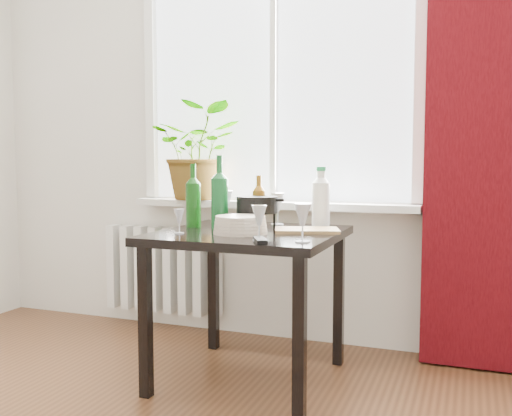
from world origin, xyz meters
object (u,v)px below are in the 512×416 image
at_px(wineglass_back_center, 278,208).
at_px(tv_remote, 260,240).
at_px(wineglass_front_right, 259,223).
at_px(cutting_board, 307,230).
at_px(radiator, 163,269).
at_px(table, 249,250).
at_px(fondue_pot, 257,212).
at_px(potted_plant, 199,152).
at_px(wineglass_far_right, 303,222).
at_px(wineglass_front_left, 179,221).
at_px(wineglass_back_left, 225,208).
at_px(plate_stack, 240,225).
at_px(wine_bottle_right, 220,191).
at_px(cleaning_bottle, 321,196).
at_px(wine_bottle_left, 193,195).
at_px(bottle_amber, 259,200).

height_order(wineglass_back_center, tv_remote, wineglass_back_center).
relative_size(wineglass_front_right, cutting_board, 0.51).
distance_m(wineglass_front_right, cutting_board, 0.38).
distance_m(radiator, table, 1.09).
height_order(wineglass_front_right, fondue_pot, fondue_pot).
bearing_deg(wineglass_front_right, potted_plant, 129.64).
distance_m(wineglass_far_right, wineglass_front_left, 0.63).
bearing_deg(wineglass_front_right, radiator, 137.73).
relative_size(wineglass_far_right, cutting_board, 0.56).
xyz_separation_m(table, wineglass_back_left, (-0.21, 0.19, 0.19)).
bearing_deg(plate_stack, tv_remote, -50.50).
bearing_deg(wineglass_back_center, radiator, 160.05).
bearing_deg(wineglass_front_right, table, 119.00).
relative_size(wine_bottle_right, cleaning_bottle, 1.18).
relative_size(wine_bottle_right, wineglass_front_left, 3.21).
xyz_separation_m(wine_bottle_left, fondue_pot, (0.33, 0.06, -0.08)).
bearing_deg(plate_stack, wineglass_front_right, -48.10).
relative_size(table, wineglass_back_center, 4.82).
xyz_separation_m(wine_bottle_right, wineglass_far_right, (0.54, -0.35, -0.10)).
xyz_separation_m(plate_stack, cutting_board, (0.27, 0.18, -0.03)).
distance_m(potted_plant, wineglass_far_right, 1.28).
height_order(potted_plant, tv_remote, potted_plant).
height_order(wineglass_back_left, wineglass_front_left, wineglass_back_left).
bearing_deg(table, wineglass_front_left, -142.76).
xyz_separation_m(radiator, wineglass_front_left, (0.58, -0.84, 0.42)).
height_order(wineglass_back_center, cutting_board, wineglass_back_center).
relative_size(plate_stack, fondue_pot, 1.06).
bearing_deg(cleaning_bottle, wineglass_front_left, -136.80).
bearing_deg(wineglass_back_center, wineglass_back_left, -155.94).
bearing_deg(wineglass_far_right, radiator, 142.85).
bearing_deg(wine_bottle_left, wineglass_back_center, 32.14).
xyz_separation_m(radiator, wineglass_far_right, (1.20, -0.91, 0.44)).
bearing_deg(potted_plant, radiator, 169.50).
distance_m(cleaning_bottle, fondue_pot, 0.35).
distance_m(table, plate_stack, 0.17).
xyz_separation_m(wineglass_back_center, wineglass_front_left, (-0.31, -0.51, -0.03)).
xyz_separation_m(wineglass_front_left, cutting_board, (0.54, 0.28, -0.05)).
relative_size(wineglass_far_right, wineglass_back_center, 0.95).
distance_m(table, bottle_amber, 0.30).
distance_m(wineglass_front_left, tv_remote, 0.47).
distance_m(wineglass_back_left, plate_stack, 0.37).
height_order(wineglass_far_right, plate_stack, wineglass_far_right).
height_order(cleaning_bottle, cutting_board, cleaning_bottle).
distance_m(wine_bottle_left, cutting_board, 0.63).
bearing_deg(radiator, plate_stack, -41.01).
height_order(radiator, wineglass_back_center, wineglass_back_center).
xyz_separation_m(bottle_amber, wineglass_front_right, (0.18, -0.48, -0.06)).
xyz_separation_m(wine_bottle_left, cleaning_bottle, (0.61, 0.24, -0.01)).
distance_m(wineglass_far_right, plate_stack, 0.39).
bearing_deg(cutting_board, radiator, 153.42).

